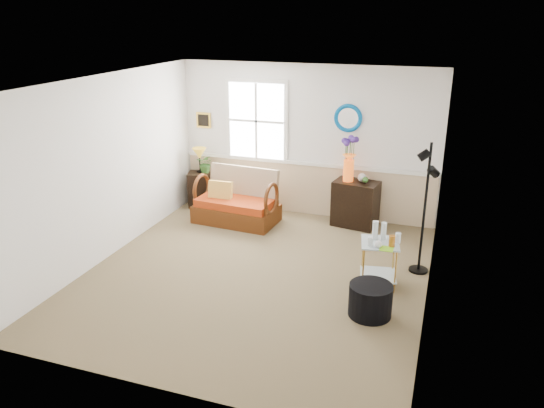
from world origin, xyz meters
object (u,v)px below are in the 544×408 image
(floor_lamp, at_px, (425,209))
(ottoman, at_px, (370,300))
(cabinet, at_px, (355,204))
(lamp_stand, at_px, (199,189))
(side_table, at_px, (379,263))
(loveseat, at_px, (236,197))

(floor_lamp, bearing_deg, ottoman, -129.37)
(cabinet, bearing_deg, ottoman, -66.55)
(lamp_stand, relative_size, side_table, 1.06)
(side_table, xyz_separation_m, ottoman, (0.02, -0.79, -0.10))
(lamp_stand, bearing_deg, floor_lamp, -18.98)
(cabinet, bearing_deg, side_table, -61.78)
(lamp_stand, bearing_deg, ottoman, -37.46)
(lamp_stand, height_order, cabinet, cabinet)
(loveseat, height_order, floor_lamp, floor_lamp)
(loveseat, bearing_deg, lamp_stand, 156.15)
(loveseat, xyz_separation_m, lamp_stand, (-0.95, 0.50, -0.13))
(cabinet, distance_m, side_table, 2.06)
(loveseat, height_order, ottoman, loveseat)
(ottoman, bearing_deg, cabinet, 104.19)
(side_table, height_order, floor_lamp, floor_lamp)
(lamp_stand, distance_m, ottoman, 4.52)
(loveseat, distance_m, lamp_stand, 1.08)
(side_table, height_order, ottoman, side_table)
(cabinet, distance_m, floor_lamp, 1.88)
(loveseat, distance_m, cabinet, 2.01)
(cabinet, height_order, side_table, cabinet)
(floor_lamp, xyz_separation_m, ottoman, (-0.46, -1.35, -0.72))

